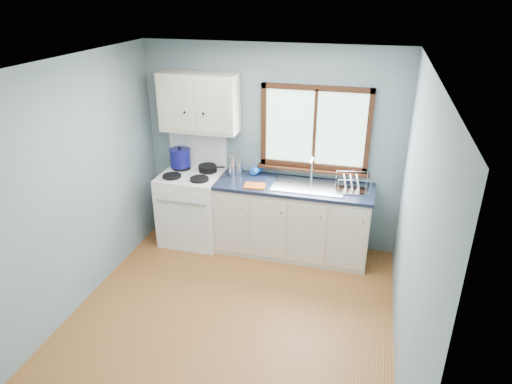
% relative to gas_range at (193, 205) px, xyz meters
% --- Properties ---
extents(floor, '(3.20, 3.60, 0.02)m').
position_rel_gas_range_xyz_m(floor, '(0.95, -1.47, -0.50)').
color(floor, '#975C2A').
rests_on(floor, ground).
extents(ceiling, '(3.20, 3.60, 0.02)m').
position_rel_gas_range_xyz_m(ceiling, '(0.95, -1.47, 2.02)').
color(ceiling, white).
rests_on(ceiling, wall_back).
extents(wall_back, '(3.20, 0.02, 2.50)m').
position_rel_gas_range_xyz_m(wall_back, '(0.95, 0.34, 0.76)').
color(wall_back, gray).
rests_on(wall_back, ground).
extents(wall_front, '(3.20, 0.02, 2.50)m').
position_rel_gas_range_xyz_m(wall_front, '(0.95, -3.28, 0.76)').
color(wall_front, gray).
rests_on(wall_front, ground).
extents(wall_left, '(0.02, 3.60, 2.50)m').
position_rel_gas_range_xyz_m(wall_left, '(-0.66, -1.47, 0.76)').
color(wall_left, gray).
rests_on(wall_left, ground).
extents(wall_right, '(0.02, 3.60, 2.50)m').
position_rel_gas_range_xyz_m(wall_right, '(2.56, -1.47, 0.76)').
color(wall_right, gray).
rests_on(wall_right, ground).
extents(gas_range, '(0.76, 0.69, 1.36)m').
position_rel_gas_range_xyz_m(gas_range, '(0.00, 0.00, 0.00)').
color(gas_range, white).
rests_on(gas_range, floor).
extents(base_cabinets, '(1.85, 0.60, 0.88)m').
position_rel_gas_range_xyz_m(base_cabinets, '(1.31, 0.02, -0.08)').
color(base_cabinets, beige).
rests_on(base_cabinets, floor).
extents(countertop, '(1.89, 0.64, 0.04)m').
position_rel_gas_range_xyz_m(countertop, '(1.31, 0.02, 0.41)').
color(countertop, black).
rests_on(countertop, base_cabinets).
extents(sink, '(0.84, 0.46, 0.44)m').
position_rel_gas_range_xyz_m(sink, '(1.49, 0.02, 0.37)').
color(sink, silver).
rests_on(sink, countertop).
extents(window, '(1.36, 0.10, 1.03)m').
position_rel_gas_range_xyz_m(window, '(1.48, 0.30, 0.98)').
color(window, '#9EC6A8').
rests_on(window, wall_back).
extents(upper_cabinets, '(0.95, 0.35, 0.70)m').
position_rel_gas_range_xyz_m(upper_cabinets, '(0.10, 0.15, 1.31)').
color(upper_cabinets, beige).
rests_on(upper_cabinets, wall_back).
extents(skillet, '(0.36, 0.27, 0.04)m').
position_rel_gas_range_xyz_m(skillet, '(0.17, 0.16, 0.49)').
color(skillet, black).
rests_on(skillet, gas_range).
extents(stockpot, '(0.31, 0.31, 0.26)m').
position_rel_gas_range_xyz_m(stockpot, '(-0.20, 0.16, 0.58)').
color(stockpot, '#100F5F').
rests_on(stockpot, gas_range).
extents(utensil_crock, '(0.12, 0.12, 0.37)m').
position_rel_gas_range_xyz_m(utensil_crock, '(0.57, 0.16, 0.50)').
color(utensil_crock, silver).
rests_on(utensil_crock, countertop).
extents(thermos, '(0.08, 0.08, 0.30)m').
position_rel_gas_range_xyz_m(thermos, '(0.52, 0.09, 0.58)').
color(thermos, silver).
rests_on(thermos, countertop).
extents(soap_bottle, '(0.13, 0.13, 0.26)m').
position_rel_gas_range_xyz_m(soap_bottle, '(0.76, 0.16, 0.56)').
color(soap_bottle, blue).
rests_on(soap_bottle, countertop).
extents(dish_towel, '(0.26, 0.20, 0.02)m').
position_rel_gas_range_xyz_m(dish_towel, '(0.87, -0.15, 0.44)').
color(dish_towel, orange).
rests_on(dish_towel, countertop).
extents(dish_rack, '(0.42, 0.35, 0.20)m').
position_rel_gas_range_xyz_m(dish_rack, '(1.98, 0.04, 0.48)').
color(dish_rack, silver).
rests_on(dish_rack, countertop).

